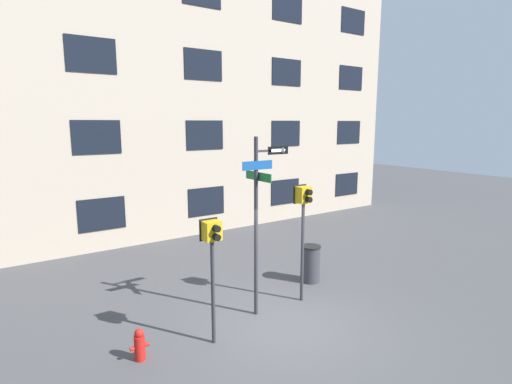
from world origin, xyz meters
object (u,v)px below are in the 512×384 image
pedestrian_signal_left (212,247)px  trash_bin (311,264)px  street_sign_pole (259,211)px  pedestrian_signal_right (303,211)px  fire_hydrant (140,345)px

pedestrian_signal_left → trash_bin: size_ratio=2.48×
street_sign_pole → trash_bin: street_sign_pole is taller
pedestrian_signal_right → trash_bin: bearing=38.2°
pedestrian_signal_left → pedestrian_signal_right: (2.75, 0.49, 0.28)m
pedestrian_signal_left → pedestrian_signal_right: size_ratio=0.88×
pedestrian_signal_left → fire_hydrant: (-1.43, 0.26, -1.72)m
street_sign_pole → trash_bin: (2.28, 0.74, -1.94)m
fire_hydrant → pedestrian_signal_left: bearing=-10.2°
street_sign_pole → pedestrian_signal_right: size_ratio=1.41×
pedestrian_signal_right → trash_bin: (1.00, 0.79, -1.78)m
street_sign_pole → pedestrian_signal_left: bearing=-160.1°
fire_hydrant → trash_bin: bearing=11.1°
street_sign_pole → fire_hydrant: bearing=-174.6°
pedestrian_signal_left → trash_bin: pedestrian_signal_left is taller
pedestrian_signal_right → fire_hydrant: pedestrian_signal_right is taller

